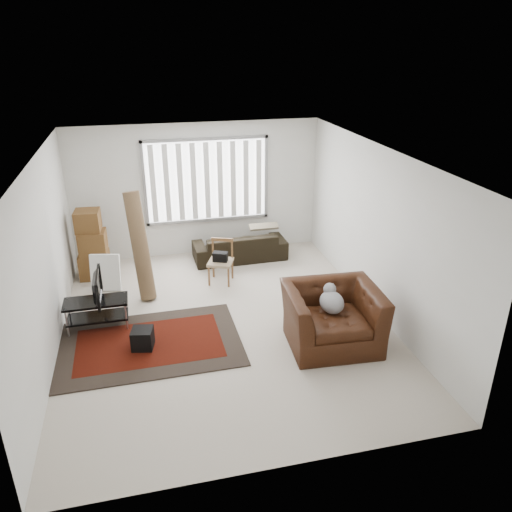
{
  "coord_description": "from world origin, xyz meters",
  "views": [
    {
      "loc": [
        -1.12,
        -6.78,
        4.2
      ],
      "look_at": [
        0.55,
        0.17,
        1.05
      ],
      "focal_mm": 35.0,
      "sensor_mm": 36.0,
      "label": 1
    }
  ],
  "objects_px": {
    "moving_boxes": "(92,247)",
    "sofa": "(240,242)",
    "side_chair": "(221,260)",
    "armchair": "(333,313)",
    "tv_stand": "(97,308)"
  },
  "relations": [
    {
      "from": "tv_stand",
      "to": "moving_boxes",
      "type": "relative_size",
      "value": 0.73
    },
    {
      "from": "sofa",
      "to": "side_chair",
      "type": "height_order",
      "value": "side_chair"
    },
    {
      "from": "tv_stand",
      "to": "armchair",
      "type": "relative_size",
      "value": 0.68
    },
    {
      "from": "side_chair",
      "to": "sofa",
      "type": "bearing_deg",
      "value": 81.74
    },
    {
      "from": "moving_boxes",
      "to": "side_chair",
      "type": "relative_size",
      "value": 1.64
    },
    {
      "from": "moving_boxes",
      "to": "sofa",
      "type": "bearing_deg",
      "value": 3.59
    },
    {
      "from": "tv_stand",
      "to": "side_chair",
      "type": "relative_size",
      "value": 1.2
    },
    {
      "from": "tv_stand",
      "to": "sofa",
      "type": "bearing_deg",
      "value": 37.85
    },
    {
      "from": "tv_stand",
      "to": "side_chair",
      "type": "bearing_deg",
      "value": 28.22
    },
    {
      "from": "moving_boxes",
      "to": "armchair",
      "type": "bearing_deg",
      "value": -41.93
    },
    {
      "from": "side_chair",
      "to": "armchair",
      "type": "xyz_separation_m",
      "value": [
        1.24,
        -2.4,
        0.06
      ]
    },
    {
      "from": "moving_boxes",
      "to": "side_chair",
      "type": "xyz_separation_m",
      "value": [
        2.29,
        -0.77,
        -0.17
      ]
    },
    {
      "from": "moving_boxes",
      "to": "armchair",
      "type": "xyz_separation_m",
      "value": [
        3.53,
        -3.17,
        -0.11
      ]
    },
    {
      "from": "sofa",
      "to": "side_chair",
      "type": "xyz_separation_m",
      "value": [
        -0.55,
        -0.95,
        0.09
      ]
    },
    {
      "from": "tv_stand",
      "to": "moving_boxes",
      "type": "distance_m",
      "value": 1.95
    }
  ]
}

